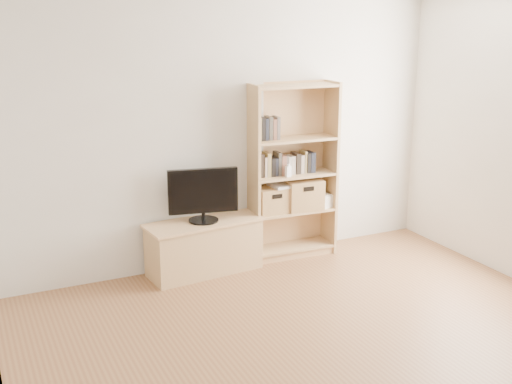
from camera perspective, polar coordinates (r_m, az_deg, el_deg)
floor at (r=4.58m, az=10.21°, el=-16.45°), size 4.50×5.00×0.01m
back_wall at (r=6.18m, az=-2.74°, el=5.27°), size 4.50×0.02×2.60m
tv_stand at (r=6.17m, az=-4.62°, el=-4.97°), size 1.10×0.51×0.49m
bookshelf at (r=6.41m, az=3.30°, el=1.82°), size 0.90×0.35×1.76m
television at (r=6.00m, az=-4.73°, el=-0.28°), size 0.65×0.18×0.51m
books_row_mid at (r=6.40m, az=3.24°, el=2.69°), size 0.87×0.21×0.23m
books_row_upper at (r=6.25m, az=1.66°, el=5.72°), size 0.42×0.18×0.22m
baby_monitor at (r=6.27m, az=2.89°, el=1.83°), size 0.06×0.04×0.11m
basket_left at (r=6.37m, az=1.38°, el=-0.69°), size 0.31×0.26×0.26m
basket_right at (r=6.51m, az=4.14°, el=-0.16°), size 0.39×0.33×0.30m
laptop at (r=6.40m, az=2.71°, el=0.67°), size 0.35×0.25×0.03m
magazine_stack at (r=6.63m, az=5.64°, el=-0.77°), size 0.22×0.28×0.11m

